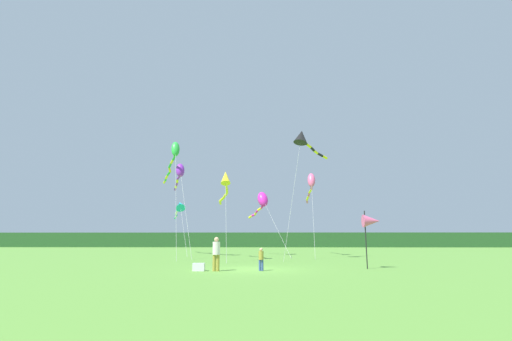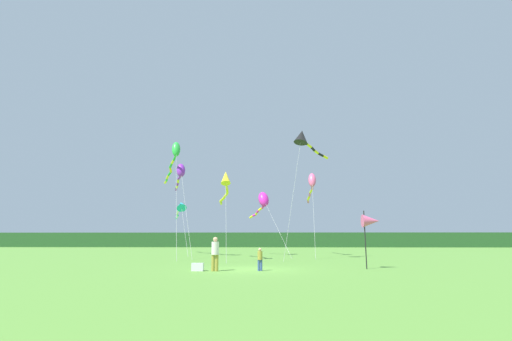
# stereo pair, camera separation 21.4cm
# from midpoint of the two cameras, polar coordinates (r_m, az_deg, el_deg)

# --- Properties ---
(ground_plane) EXTENTS (120.00, 120.00, 0.00)m
(ground_plane) POSITION_cam_midpoint_polar(r_m,az_deg,el_deg) (19.61, -0.69, -15.31)
(ground_plane) COLOR #5B9338
(distant_treeline) EXTENTS (108.00, 2.19, 2.51)m
(distant_treeline) POSITION_cam_midpoint_polar(r_m,az_deg,el_deg) (64.53, 0.61, -10.85)
(distant_treeline) COLOR #234C23
(distant_treeline) RESTS_ON ground
(person_adult) EXTENTS (0.37, 0.37, 1.67)m
(person_adult) POSITION_cam_midpoint_polar(r_m,az_deg,el_deg) (18.68, -6.61, -12.61)
(person_adult) COLOR olive
(person_adult) RESTS_ON ground
(person_child) EXTENTS (0.25, 0.25, 1.13)m
(person_child) POSITION_cam_midpoint_polar(r_m,az_deg,el_deg) (18.80, 0.47, -13.59)
(person_child) COLOR #334C8C
(person_child) RESTS_ON ground
(cooler_box) EXTENTS (0.59, 0.33, 0.38)m
(cooler_box) POSITION_cam_midpoint_polar(r_m,az_deg,el_deg) (18.97, -9.33, -14.75)
(cooler_box) COLOR silver
(cooler_box) RESTS_ON ground
(banner_flag_pole) EXTENTS (0.90, 0.70, 3.09)m
(banner_flag_pole) POSITION_cam_midpoint_polar(r_m,az_deg,el_deg) (20.83, 17.38, -7.65)
(banner_flag_pole) COLOR black
(banner_flag_pole) RESTS_ON ground
(kite_rainbow) EXTENTS (0.90, 10.12, 7.62)m
(kite_rainbow) POSITION_cam_midpoint_polar(r_m,az_deg,el_deg) (34.38, 8.43, -2.16)
(kite_rainbow) COLOR #B2B2B2
(kite_rainbow) RESTS_ON ground
(kite_black) EXTENTS (4.08, 4.25, 10.13)m
(kite_black) POSITION_cam_midpoint_polar(r_m,az_deg,el_deg) (29.00, 7.10, 5.06)
(kite_black) COLOR #B2B2B2
(kite_black) RESTS_ON ground
(kite_magenta) EXTENTS (3.77, 7.69, 6.13)m
(kite_magenta) POSITION_cam_midpoint_polar(r_m,az_deg,el_deg) (34.70, 0.80, -4.74)
(kite_magenta) COLOR #B2B2B2
(kite_magenta) RESTS_ON ground
(kite_cyan) EXTENTS (3.57, 9.27, 5.62)m
(kite_cyan) POSITION_cam_midpoint_polar(r_m,az_deg,el_deg) (38.65, -12.08, -5.60)
(kite_cyan) COLOR #B2B2B2
(kite_cyan) RESTS_ON ground
(kite_yellow) EXTENTS (1.47, 7.65, 6.71)m
(kite_yellow) POSITION_cam_midpoint_polar(r_m,az_deg,el_deg) (27.84, -5.10, -1.91)
(kite_yellow) COLOR #B2B2B2
(kite_yellow) RESTS_ON ground
(kite_green) EXTENTS (4.09, 10.32, 10.00)m
(kite_green) POSITION_cam_midpoint_polar(r_m,az_deg,el_deg) (33.14, -13.03, 2.24)
(kite_green) COLOR #B2B2B2
(kite_green) RESTS_ON ground
(kite_purple) EXTENTS (3.38, 7.30, 8.34)m
(kite_purple) POSITION_cam_midpoint_polar(r_m,az_deg,el_deg) (33.47, -12.09, -0.31)
(kite_purple) COLOR #B2B2B2
(kite_purple) RESTS_ON ground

